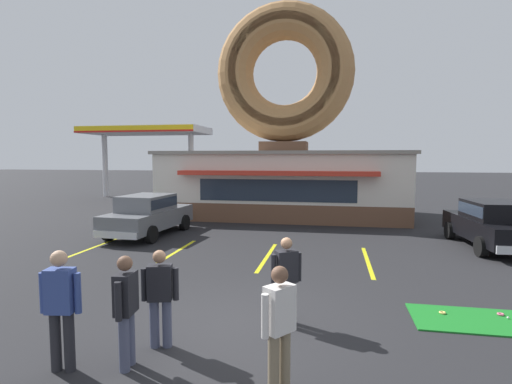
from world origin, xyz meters
TOP-DOWN VIEW (x-y plane):
  - ground_plane at (0.00, 0.00)m, footprint 160.00×160.00m
  - donut_shop_building at (-0.99, 13.94)m, footprint 12.30×6.75m
  - mini_donut_near_left at (3.67, 1.15)m, footprint 0.13×0.13m
  - mini_donut_mid_centre at (4.75, 1.28)m, footprint 0.13×0.13m
  - golf_ball at (4.81, 1.12)m, footprint 0.04×0.04m
  - car_black at (6.84, 7.61)m, footprint 2.19×4.66m
  - car_grey at (-5.55, 7.49)m, footprint 2.22×4.67m
  - pedestrian_blue_sweater_man at (-1.36, -1.79)m, footprint 0.28×0.59m
  - pedestrian_hooded_kid at (0.73, 0.17)m, footprint 0.53×0.40m
  - pedestrian_leather_jacket_man at (-1.15, -1.10)m, footprint 0.58×0.33m
  - pedestrian_clipboard_woman at (-2.23, -2.05)m, footprint 0.59×0.29m
  - pedestrian_beanie_man at (0.89, -2.00)m, footprint 0.42×0.49m
  - trash_bin at (-7.17, 10.78)m, footprint 0.57×0.57m
  - gas_station_canopy at (-12.27, 21.19)m, footprint 9.00×4.46m
  - parking_stripe_far_left at (-6.42, 5.00)m, footprint 0.12×3.60m
  - parking_stripe_left at (-3.42, 5.00)m, footprint 0.12×3.60m
  - parking_stripe_mid_left at (-0.42, 5.00)m, footprint 0.12×3.60m
  - parking_stripe_centre at (2.58, 5.00)m, footprint 0.12×3.60m

SIDE VIEW (x-z plane):
  - ground_plane at x=0.00m, z-range 0.00..0.00m
  - parking_stripe_far_left at x=-6.42m, z-range 0.00..0.01m
  - parking_stripe_left at x=-3.42m, z-range 0.00..0.01m
  - parking_stripe_mid_left at x=-0.42m, z-range 0.00..0.01m
  - parking_stripe_centre at x=2.58m, z-range 0.00..0.01m
  - mini_donut_near_left at x=3.67m, z-range 0.03..0.07m
  - mini_donut_mid_centre at x=4.75m, z-range 0.03..0.07m
  - golf_ball at x=4.81m, z-range 0.03..0.07m
  - trash_bin at x=-7.17m, z-range 0.01..0.99m
  - car_black at x=6.84m, z-range 0.07..1.67m
  - car_grey at x=-5.55m, z-range 0.07..1.67m
  - pedestrian_leather_jacket_man at x=-1.15m, z-range 0.08..1.67m
  - pedestrian_hooded_kid at x=0.73m, z-range 0.08..1.69m
  - pedestrian_blue_sweater_man at x=-1.36m, z-range 0.09..1.75m
  - pedestrian_beanie_man at x=0.89m, z-range 0.09..1.78m
  - pedestrian_clipboard_woman at x=-2.23m, z-range 0.10..1.86m
  - donut_shop_building at x=-0.99m, z-range -1.74..9.22m
  - gas_station_canopy at x=-12.27m, z-range 2.21..7.51m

